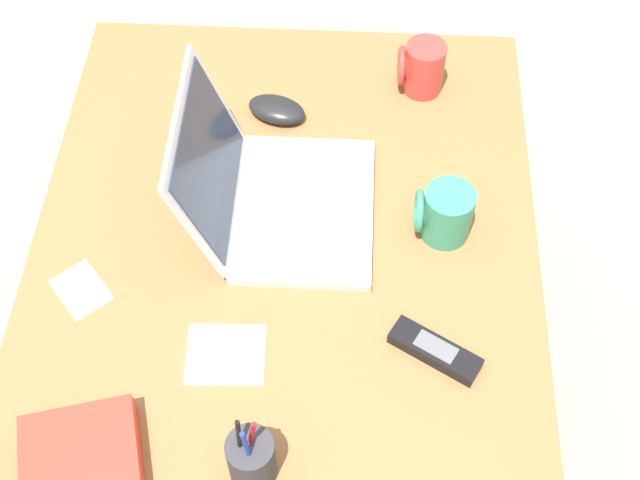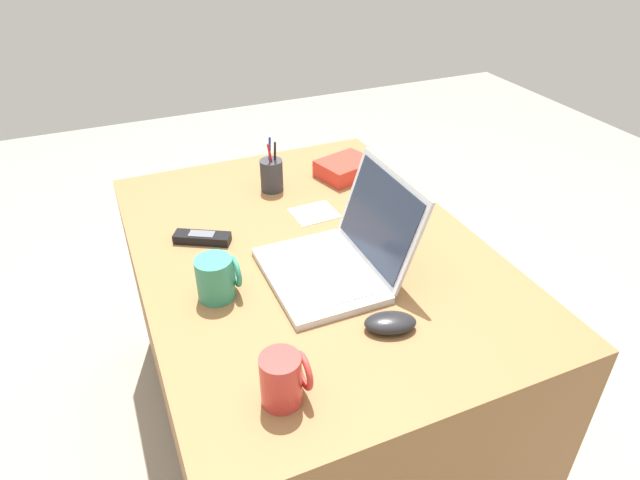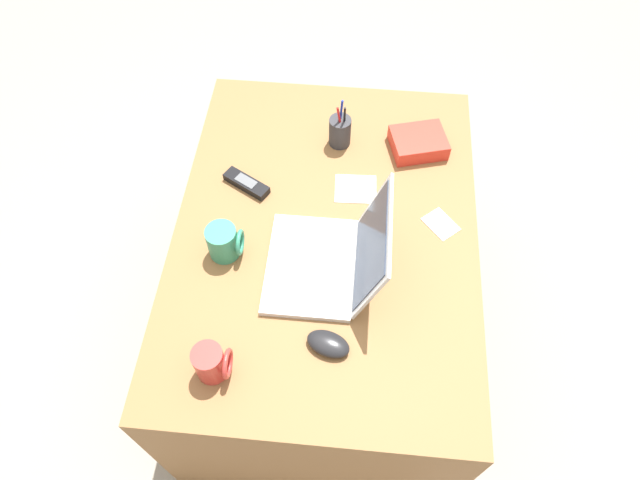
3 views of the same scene
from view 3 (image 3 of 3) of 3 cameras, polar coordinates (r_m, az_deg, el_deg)
ground_plane at (r=2.24m, az=0.43°, el=-9.08°), size 6.00×6.00×0.00m
desk at (r=1.93m, az=0.50°, el=-4.83°), size 1.20×0.87×0.70m
laptop at (r=1.51m, az=1.02°, el=-1.98°), size 0.31×0.32×0.24m
computer_mouse at (r=1.44m, az=0.83°, el=-10.38°), size 0.10×0.13×0.03m
coffee_mug_white at (r=1.56m, az=-9.60°, el=-0.21°), size 0.08×0.10×0.10m
coffee_mug_tall at (r=1.41m, az=-10.83°, el=-12.02°), size 0.08×0.09×0.11m
cordless_phone at (r=1.73m, az=-7.39°, el=5.65°), size 0.11×0.15×0.03m
pen_holder at (r=1.80m, az=2.02°, el=10.87°), size 0.07×0.07×0.17m
snack_bag at (r=1.83m, az=9.84°, el=9.61°), size 0.17×0.19×0.05m
paper_note_near_laptop at (r=1.67m, az=12.02°, el=1.58°), size 0.12×0.12×0.00m
paper_note_left at (r=1.72m, az=3.59°, el=5.14°), size 0.11×0.13×0.00m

